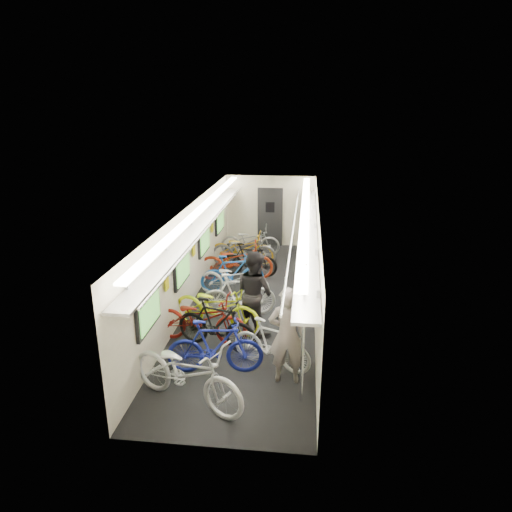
% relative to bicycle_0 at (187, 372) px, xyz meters
% --- Properties ---
extents(train_car_shell, '(10.00, 10.00, 10.00)m').
position_rel_bicycle_0_xyz_m(train_car_shell, '(0.21, 4.77, 1.08)').
color(train_car_shell, black).
rests_on(train_car_shell, ground).
extents(bicycle_0, '(2.30, 1.61, 1.15)m').
position_rel_bicycle_0_xyz_m(bicycle_0, '(0.00, 0.00, 0.00)').
color(bicycle_0, silver).
rests_on(bicycle_0, ground).
extents(bicycle_1, '(1.78, 0.69, 1.04)m').
position_rel_bicycle_0_xyz_m(bicycle_1, '(0.27, 0.94, -0.05)').
color(bicycle_1, navy).
rests_on(bicycle_1, ground).
extents(bicycle_2, '(2.05, 0.95, 1.04)m').
position_rel_bicycle_0_xyz_m(bicycle_2, '(-0.25, 2.02, -0.05)').
color(bicycle_2, maroon).
rests_on(bicycle_2, ground).
extents(bicycle_3, '(1.82, 1.00, 1.05)m').
position_rel_bicycle_0_xyz_m(bicycle_3, '(0.12, 1.80, -0.05)').
color(bicycle_3, black).
rests_on(bicycle_3, ground).
extents(bicycle_4, '(2.17, 1.31, 1.08)m').
position_rel_bicycle_0_xyz_m(bicycle_4, '(-0.02, 2.57, -0.04)').
color(bicycle_4, '#C9DB14').
rests_on(bicycle_4, ground).
extents(bicycle_5, '(1.80, 0.87, 1.04)m').
position_rel_bicycle_0_xyz_m(bicycle_5, '(0.32, 3.33, -0.05)').
color(bicycle_5, silver).
rests_on(bicycle_5, ground).
extents(bicycle_6, '(1.92, 0.94, 0.96)m').
position_rel_bicycle_0_xyz_m(bicycle_6, '(0.06, 4.40, -0.09)').
color(bicycle_6, '#BCBBC0').
rests_on(bicycle_6, ground).
extents(bicycle_7, '(1.73, 0.95, 1.00)m').
position_rel_bicycle_0_xyz_m(bicycle_7, '(-0.03, 4.74, -0.07)').
color(bicycle_7, '#194C97').
rests_on(bicycle_7, ground).
extents(bicycle_8, '(2.14, 1.03, 1.08)m').
position_rel_bicycle_0_xyz_m(bicycle_8, '(-0.08, 5.61, -0.03)').
color(bicycle_8, maroon).
rests_on(bicycle_8, ground).
extents(bicycle_9, '(1.65, 0.59, 0.97)m').
position_rel_bicycle_0_xyz_m(bicycle_9, '(0.25, 5.91, -0.09)').
color(bicycle_9, black).
rests_on(bicycle_9, ground).
extents(bicycle_10, '(1.96, 0.73, 1.02)m').
position_rel_bicycle_0_xyz_m(bicycle_10, '(-0.09, 6.87, -0.06)').
color(bicycle_10, '#C79112').
rests_on(bicycle_10, ground).
extents(bicycle_11, '(1.62, 1.01, 0.94)m').
position_rel_bicycle_0_xyz_m(bicycle_11, '(1.26, 1.24, -0.10)').
color(bicycle_11, white).
rests_on(bicycle_11, ground).
extents(bicycle_12, '(1.95, 0.72, 1.02)m').
position_rel_bicycle_0_xyz_m(bicycle_12, '(-0.03, 6.78, -0.06)').
color(bicycle_12, '#58585C').
rests_on(bicycle_12, ground).
extents(bicycle_14, '(1.93, 0.75, 1.00)m').
position_rel_bicycle_0_xyz_m(bicycle_14, '(0.04, 7.78, -0.07)').
color(bicycle_14, slate).
rests_on(bicycle_14, ground).
extents(passenger_near, '(0.65, 0.44, 1.76)m').
position_rel_bicycle_0_xyz_m(passenger_near, '(1.55, 0.84, 0.31)').
color(passenger_near, gray).
rests_on(passenger_near, ground).
extents(passenger_mid, '(1.11, 1.08, 1.80)m').
position_rel_bicycle_0_xyz_m(passenger_mid, '(0.78, 2.61, 0.32)').
color(passenger_mid, black).
rests_on(passenger_mid, ground).
extents(backpack, '(0.29, 0.20, 0.38)m').
position_rel_bicycle_0_xyz_m(backpack, '(1.73, 0.98, 0.71)').
color(backpack, '#9D0F11').
rests_on(backpack, passenger_near).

